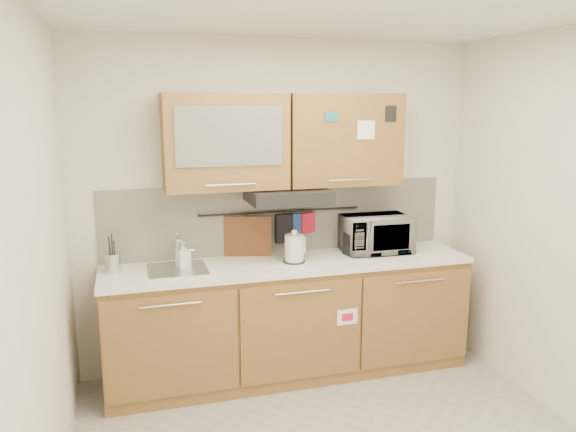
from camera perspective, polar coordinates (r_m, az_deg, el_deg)
ceiling at (r=3.05m, az=6.99°, el=20.59°), size 3.20×3.20×0.00m
wall_back at (r=4.51m, az=-0.88°, el=1.07°), size 3.20×0.00×3.20m
wall_left at (r=2.93m, az=-24.10°, el=-5.65°), size 0.00×3.00×3.00m
base_cabinet at (r=4.48m, az=0.21°, el=-10.96°), size 2.80×0.64×0.88m
countertop at (r=4.31m, az=0.22°, el=-4.88°), size 2.82×0.62×0.04m
backsplash at (r=4.52m, az=-0.84°, el=-0.20°), size 2.80×0.02×0.56m
upper_cabinets at (r=4.27m, az=-0.34°, el=7.67°), size 1.82×0.37×0.70m
range_hood at (r=4.25m, az=0.00°, el=2.08°), size 0.60×0.46×0.10m
sink at (r=4.17m, az=-11.16°, el=-5.31°), size 0.42×0.40×0.26m
utensil_rail at (r=4.47m, az=-0.71°, el=0.46°), size 1.30×0.02×0.02m
utensil_crock at (r=4.20m, az=-17.35°, el=-4.54°), size 0.13×0.13×0.28m
kettle at (r=4.26m, az=0.65°, el=-3.40°), size 0.19×0.19×0.26m
toaster at (r=4.52m, az=7.21°, el=-2.77°), size 0.25×0.18×0.17m
microwave at (r=4.60m, az=8.93°, el=-1.81°), size 0.54×0.37×0.30m
soap_bottle at (r=4.20m, az=-10.62°, el=-3.87°), size 0.11×0.11×0.19m
cutting_board at (r=4.44m, az=-4.10°, el=-2.90°), size 0.36×0.12×0.45m
oven_mitt at (r=4.51m, az=0.60°, el=-0.96°), size 0.12×0.06×0.19m
dark_pouch at (r=4.49m, az=-0.37°, el=-1.26°), size 0.15×0.06×0.23m
pot_holder at (r=4.54m, az=2.03°, el=-0.71°), size 0.13×0.07×0.17m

